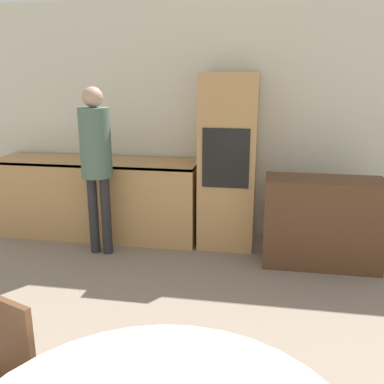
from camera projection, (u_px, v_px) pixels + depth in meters
wall_back at (220, 122)px, 4.79m from camera, size 6.72×0.05×2.60m
kitchen_counter at (98, 197)px, 4.91m from camera, size 2.31×0.60×0.89m
oven_unit at (228, 162)px, 4.55m from camera, size 0.59×0.59×1.84m
sideboard at (322, 222)px, 4.14m from camera, size 1.11×0.45×0.87m
person_standing at (96, 153)px, 4.24m from camera, size 0.31×0.31×1.71m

